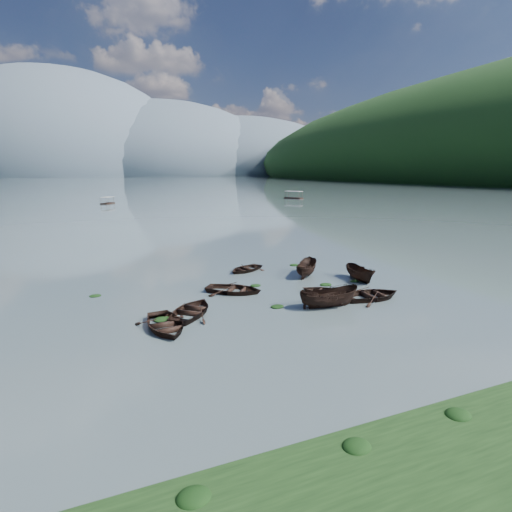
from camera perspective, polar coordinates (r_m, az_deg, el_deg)
name	(u,v)px	position (r m, az deg, el deg)	size (l,w,h in m)	color
ground_plane	(322,318)	(28.23, 9.47, -8.72)	(2400.00, 2400.00, 0.00)	#4B5B5E
haze_mtn_b	(64,176)	(923.47, -25.78, 10.30)	(520.00, 520.00, 340.00)	#475666
haze_mtn_c	(162,175)	(935.14, -13.25, 11.17)	(520.00, 520.00, 260.00)	#475666
haze_mtn_d	(238,175)	(981.02, -2.63, 11.50)	(520.00, 520.00, 220.00)	#475666
rowboat_0	(166,329)	(26.70, -12.80, -10.11)	(3.41, 4.78, 0.99)	black
rowboat_1	(192,314)	(28.88, -9.11, -8.22)	(3.37, 4.71, 0.98)	black
rowboat_2	(328,307)	(30.44, 10.28, -7.19)	(1.73, 4.61, 1.78)	black
rowboat_3	(326,294)	(33.41, 10.03, -5.43)	(2.98, 4.17, 0.86)	black
rowboat_4	(372,299)	(33.15, 16.23, -5.88)	(3.51, 4.91, 1.02)	black
rowboat_5	(360,280)	(38.27, 14.62, -3.38)	(1.57, 4.16, 1.61)	black
rowboat_6	(234,293)	(33.42, -3.20, -5.25)	(3.38, 4.74, 0.98)	black
rowboat_7	(245,271)	(40.47, -1.53, -2.15)	(2.88, 4.04, 0.84)	black
rowboat_8	(306,275)	(39.03, 7.15, -2.77)	(1.64, 4.35, 1.68)	black
weed_clump_0	(162,320)	(28.17, -13.27, -8.93)	(1.17, 0.96, 0.26)	black
weed_clump_1	(277,307)	(29.97, 3.05, -7.32)	(1.02, 0.82, 0.22)	black
weed_clump_2	(334,292)	(34.31, 11.12, -5.00)	(1.23, 0.99, 0.27)	black
weed_clump_3	(355,282)	(37.74, 13.91, -3.56)	(0.83, 0.70, 0.18)	black
weed_clump_4	(326,285)	(36.02, 9.93, -4.13)	(1.10, 0.87, 0.23)	black
weed_clump_5	(95,296)	(34.95, -21.99, -5.36)	(0.94, 0.76, 0.20)	black
weed_clump_6	(256,286)	(35.27, -0.06, -4.29)	(0.96, 0.80, 0.20)	black
weed_clump_7	(294,265)	(42.98, 5.46, -1.35)	(1.00, 0.80, 0.22)	black
pontoon_centre	(108,204)	(131.66, -20.43, 7.01)	(2.16, 5.18, 1.99)	black
pontoon_right	(294,199)	(147.44, 5.39, 8.17)	(2.79, 6.69, 2.56)	black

